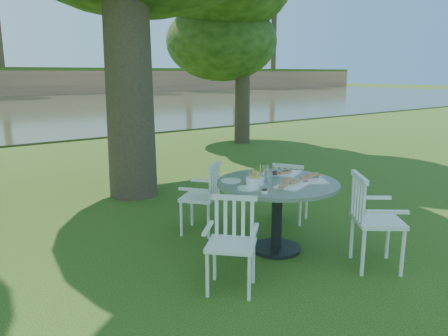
{
  "coord_description": "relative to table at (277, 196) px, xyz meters",
  "views": [
    {
      "loc": [
        -3.16,
        -4.01,
        2.0
      ],
      "look_at": [
        0.0,
        0.2,
        0.85
      ],
      "focal_mm": 35.0,
      "sensor_mm": 36.0,
      "label": 1
    }
  ],
  "objects": [
    {
      "name": "ground",
      "position": [
        -0.15,
        0.6,
        -0.65
      ],
      "size": [
        140.0,
        140.0,
        0.0
      ],
      "primitive_type": "plane",
      "color": "#1F3D0C",
      "rests_on": "ground"
    },
    {
      "name": "table",
      "position": [
        0.0,
        0.0,
        0.0
      ],
      "size": [
        1.36,
        1.36,
        0.81
      ],
      "color": "black",
      "rests_on": "ground"
    },
    {
      "name": "chair_ne",
      "position": [
        0.8,
        0.6,
        -0.17
      ],
      "size": [
        0.54,
        0.55,
        0.82
      ],
      "rotation": [
        0.0,
        0.0,
        -4.22
      ],
      "color": "white",
      "rests_on": "ground"
    },
    {
      "name": "chair_nw",
      "position": [
        -0.32,
        0.94,
        -0.12
      ],
      "size": [
        0.62,
        0.61,
        0.9
      ],
      "rotation": [
        0.0,
        0.0,
        -2.48
      ],
      "color": "white",
      "rests_on": "ground"
    },
    {
      "name": "chair_sw",
      "position": [
        -0.93,
        -0.37,
        -0.14
      ],
      "size": [
        0.6,
        0.6,
        0.87
      ],
      "rotation": [
        0.0,
        0.0,
        -0.82
      ],
      "color": "white",
      "rests_on": "ground"
    },
    {
      "name": "chair_se",
      "position": [
        0.45,
        -0.88,
        -0.07
      ],
      "size": [
        0.68,
        0.68,
        0.99
      ],
      "rotation": [
        0.0,
        0.0,
        0.9
      ],
      "color": "white",
      "rests_on": "ground"
    },
    {
      "name": "tableware",
      "position": [
        -0.05,
        0.06,
        0.2
      ],
      "size": [
        1.15,
        0.86,
        0.2
      ],
      "color": "white",
      "rests_on": "table"
    }
  ]
}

